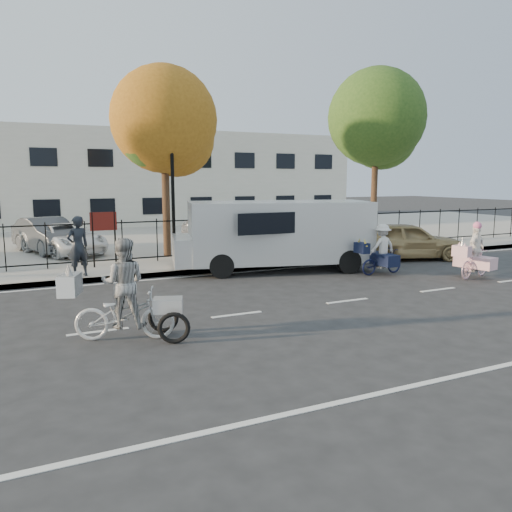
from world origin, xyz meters
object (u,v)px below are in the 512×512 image
lamppost (172,176)px  pedestrian (78,246)px  bull_bike (381,254)px  gold_sedan (406,241)px  lot_car_b (64,239)px  lot_car_d (205,230)px  unicorn_bike (475,257)px  zebra_trike (124,301)px  white_van (276,233)px  lot_car_c (47,235)px

lamppost → pedestrian: bearing=-157.0°
lamppost → bull_bike: lamppost is taller
bull_bike → gold_sedan: bearing=-55.7°
lot_car_b → pedestrian: bearing=-110.7°
pedestrian → lot_car_d: 7.63m
unicorn_bike → bull_bike: 2.78m
zebra_trike → lot_car_b: (-0.26, 11.10, -0.01)m
pedestrian → lot_car_b: pedestrian is taller
lamppost → zebra_trike: size_ratio=1.92×
zebra_trike → unicorn_bike: bearing=-62.6°
white_van → lot_car_c: size_ratio=1.65×
lot_car_c → lot_car_d: (6.31, -0.71, -0.03)m
bull_bike → lot_car_c: size_ratio=0.42×
pedestrian → lot_car_b: 5.01m
zebra_trike → lot_car_b: size_ratio=0.53×
unicorn_bike → lot_car_d: size_ratio=0.46×
lot_car_b → bull_bike: bearing=-62.7°
lot_car_b → gold_sedan: bearing=-47.9°
white_van → lot_car_d: size_ratio=1.78×
lot_car_b → lot_car_c: bearing=105.1°
unicorn_bike → lot_car_c: (-11.63, 10.36, 0.19)m
bull_bike → lot_car_c: bull_bike is taller
bull_bike → lot_car_d: 8.54m
bull_bike → white_van: bearing=52.5°
gold_sedan → unicorn_bike: bearing=-171.9°
lamppost → white_van: 4.08m
unicorn_bike → lot_car_b: size_ratio=0.42×
white_van → lot_car_c: (-6.71, 6.66, -0.43)m
bull_bike → gold_sedan: size_ratio=0.41×
lamppost → zebra_trike: lamppost is taller
unicorn_bike → white_van: size_ratio=0.26×
lamppost → unicorn_bike: bearing=-37.8°
lot_car_c → pedestrian: bearing=-102.6°
white_van → lot_car_c: bearing=148.9°
zebra_trike → pedestrian: 6.11m
zebra_trike → gold_sedan: (11.42, 5.20, -0.03)m
lot_car_b → zebra_trike: bearing=-109.7°
bull_bike → white_van: size_ratio=0.25×
lamppost → lot_car_b: (-3.34, 3.60, -2.38)m
zebra_trike → lot_car_c: 11.89m
zebra_trike → pedestrian: (-0.22, 6.10, 0.30)m
lamppost → lot_car_d: 4.95m
zebra_trike → white_van: 7.88m
lamppost → white_van: lamppost is taller
lot_car_c → lamppost: bearing=-66.6°
lamppost → pedestrian: size_ratio=2.40×
lamppost → lot_car_d: size_ratio=1.13×
lamppost → zebra_trike: bearing=-112.3°
lot_car_b → lot_car_c: 0.94m
zebra_trike → lot_car_d: 12.43m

